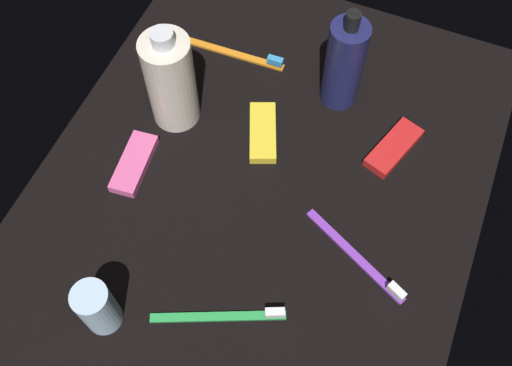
{
  "coord_description": "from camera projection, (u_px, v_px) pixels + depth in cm",
  "views": [
    {
      "loc": [
        37.76,
        15.68,
        77.94
      ],
      "look_at": [
        0.0,
        0.0,
        3.0
      ],
      "focal_mm": 41.87,
      "sensor_mm": 36.0,
      "label": 1
    }
  ],
  "objects": [
    {
      "name": "toothbrush_purple",
      "position": [
        361.0,
        260.0,
        0.82
      ],
      "size": [
        8.91,
        16.73,
        2.1
      ],
      "color": "purple",
      "rests_on": "ground_plane"
    },
    {
      "name": "toothbrush_green",
      "position": [
        227.0,
        316.0,
        0.79
      ],
      "size": [
        8.37,
        16.95,
        2.1
      ],
      "color": "green",
      "rests_on": "ground_plane"
    },
    {
      "name": "bodywash_bottle",
      "position": [
        171.0,
        81.0,
        0.88
      ],
      "size": [
        7.37,
        7.37,
        18.33
      ],
      "color": "silver",
      "rests_on": "ground_plane"
    },
    {
      "name": "ground_plane",
      "position": [
        256.0,
        195.0,
        0.89
      ],
      "size": [
        84.0,
        64.0,
        1.2
      ],
      "primitive_type": "cube",
      "color": "black"
    },
    {
      "name": "lotion_bottle",
      "position": [
        344.0,
        64.0,
        0.9
      ],
      "size": [
        5.88,
        5.88,
        18.27
      ],
      "color": "#1C1E4F",
      "rests_on": "ground_plane"
    },
    {
      "name": "snack_bar_red",
      "position": [
        394.0,
        148.0,
        0.91
      ],
      "size": [
        11.13,
        7.1,
        1.5
      ],
      "primitive_type": "cube",
      "rotation": [
        0.0,
        0.0,
        -0.32
      ],
      "color": "red",
      "rests_on": "ground_plane"
    },
    {
      "name": "snack_bar_yellow",
      "position": [
        263.0,
        132.0,
        0.92
      ],
      "size": [
        11.14,
        7.67,
        1.5
      ],
      "primitive_type": "cube",
      "rotation": [
        0.0,
        0.0,
        0.39
      ],
      "color": "yellow",
      "rests_on": "ground_plane"
    },
    {
      "name": "toothbrush_orange",
      "position": [
        239.0,
        54.0,
        1.0
      ],
      "size": [
        1.82,
        18.03,
        2.1
      ],
      "color": "orange",
      "rests_on": "ground_plane"
    },
    {
      "name": "snack_bar_pink",
      "position": [
        134.0,
        163.0,
        0.9
      ],
      "size": [
        10.78,
        5.15,
        1.5
      ],
      "primitive_type": "cube",
      "rotation": [
        0.0,
        0.0,
        0.11
      ],
      "color": "#E55999",
      "rests_on": "ground_plane"
    },
    {
      "name": "deodorant_stick",
      "position": [
        97.0,
        307.0,
        0.75
      ],
      "size": [
        4.72,
        4.72,
        9.28
      ],
      "primitive_type": "cylinder",
      "color": "silver",
      "rests_on": "ground_plane"
    }
  ]
}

